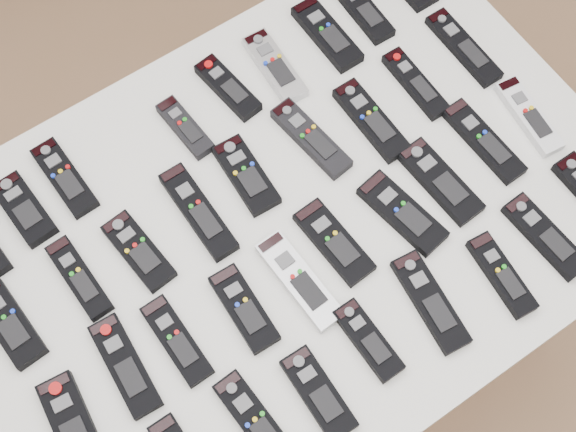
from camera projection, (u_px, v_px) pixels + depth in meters
ground at (275, 277)px, 2.26m from camera, size 4.00×4.00×0.00m
table at (288, 232)px, 1.53m from camera, size 1.25×0.88×0.78m
remote_1 at (24, 209)px, 1.47m from camera, size 0.07×0.15×0.02m
remote_2 at (65, 178)px, 1.50m from camera, size 0.06×0.17×0.02m
remote_3 at (185, 128)px, 1.54m from camera, size 0.05×0.14×0.02m
remote_4 at (228, 88)px, 1.58m from camera, size 0.07×0.16×0.02m
remote_5 at (275, 67)px, 1.60m from camera, size 0.06×0.17×0.02m
remote_6 at (327, 34)px, 1.63m from camera, size 0.06×0.18×0.02m
remote_7 at (363, 11)px, 1.65m from camera, size 0.05×0.16×0.02m
remote_9 at (9, 323)px, 1.39m from camera, size 0.07×0.17×0.02m
remote_10 at (79, 278)px, 1.42m from camera, size 0.05×0.17×0.02m
remote_11 at (139, 251)px, 1.44m from camera, size 0.07×0.16×0.02m
remote_12 at (198, 212)px, 1.47m from camera, size 0.05×0.20×0.02m
remote_13 at (246, 175)px, 1.50m from camera, size 0.07×0.16×0.02m
remote_14 at (311, 138)px, 1.53m from camera, size 0.07×0.19×0.02m
remote_15 at (371, 120)px, 1.55m from camera, size 0.05×0.18×0.02m
remote_16 at (415, 84)px, 1.58m from camera, size 0.04×0.17×0.02m
remote_17 at (463, 47)px, 1.62m from camera, size 0.05×0.19×0.02m
remote_18 at (72, 425)px, 1.32m from camera, size 0.08×0.18×0.02m
remote_19 at (125, 366)px, 1.36m from camera, size 0.06×0.18×0.02m
remote_20 at (177, 341)px, 1.38m from camera, size 0.05×0.17×0.02m
remote_21 at (244, 309)px, 1.40m from camera, size 0.06×0.16×0.02m
remote_22 at (299, 281)px, 1.42m from camera, size 0.06×0.20×0.02m
remote_23 at (334, 242)px, 1.45m from camera, size 0.07×0.17×0.02m
remote_24 at (402, 213)px, 1.47m from camera, size 0.09×0.19×0.02m
remote_25 at (440, 181)px, 1.50m from camera, size 0.07×0.19×0.02m
remote_26 at (484, 141)px, 1.53m from camera, size 0.06×0.19×0.02m
remote_27 at (529, 116)px, 1.55m from camera, size 0.07×0.18×0.02m
remote_30 at (259, 426)px, 1.32m from camera, size 0.06×0.20×0.02m
remote_31 at (319, 393)px, 1.34m from camera, size 0.06×0.16×0.02m
remote_32 at (368, 340)px, 1.38m from camera, size 0.05×0.15×0.02m
remote_33 at (430, 302)px, 1.41m from camera, size 0.07×0.19×0.02m
remote_34 at (502, 275)px, 1.42m from camera, size 0.06×0.17×0.02m
remote_35 at (545, 236)px, 1.45m from camera, size 0.06×0.18×0.02m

